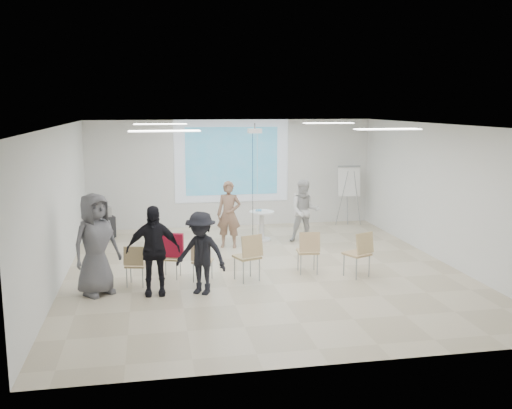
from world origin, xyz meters
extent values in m
cube|color=beige|center=(0.00, 0.00, -0.05)|extent=(8.00, 9.00, 0.10)
cube|color=white|center=(0.00, 0.00, 3.05)|extent=(8.00, 9.00, 0.10)
cube|color=silver|center=(0.00, 4.55, 1.50)|extent=(8.00, 0.10, 3.00)
cube|color=silver|center=(-4.05, 0.00, 1.50)|extent=(0.10, 9.00, 3.00)
cube|color=silver|center=(4.05, 0.00, 1.50)|extent=(0.10, 9.00, 3.00)
cube|color=silver|center=(0.00, 4.49, 1.85)|extent=(3.20, 0.01, 2.30)
cube|color=teal|center=(0.00, 4.47, 1.85)|extent=(2.60, 0.01, 1.90)
cylinder|color=white|center=(0.48, 2.57, 0.03)|extent=(0.56, 0.56, 0.05)
cylinder|color=silver|center=(0.48, 2.57, 0.37)|extent=(0.15, 0.15, 0.68)
cylinder|color=white|center=(0.48, 2.57, 0.73)|extent=(0.76, 0.76, 0.04)
cube|color=white|center=(0.52, 2.53, 0.76)|extent=(0.21, 0.15, 0.01)
cube|color=#3F8BBE|center=(0.41, 2.65, 0.77)|extent=(0.19, 0.24, 0.02)
imported|color=#916D59|center=(-0.43, 2.04, 0.91)|extent=(0.78, 0.64, 1.83)
imported|color=silver|center=(1.51, 2.24, 0.87)|extent=(0.94, 0.81, 1.74)
cube|color=white|center=(-0.25, 2.29, 1.20)|extent=(0.07, 0.12, 0.04)
cube|color=white|center=(1.33, 2.49, 1.17)|extent=(0.06, 0.11, 0.04)
cube|color=tan|center=(-2.58, -0.57, 0.40)|extent=(0.45, 0.45, 0.04)
cube|color=tan|center=(-2.61, -0.75, 0.62)|extent=(0.38, 0.16, 0.36)
cylinder|color=gray|center=(-2.76, -0.69, 0.20)|extent=(0.02, 0.02, 0.39)
cylinder|color=#919499|center=(-2.46, -0.75, 0.20)|extent=(0.02, 0.02, 0.39)
cylinder|color=gray|center=(-2.69, -0.39, 0.20)|extent=(0.02, 0.02, 0.39)
cylinder|color=gray|center=(-2.39, -0.46, 0.20)|extent=(0.02, 0.02, 0.39)
cube|color=tan|center=(-1.91, -0.20, 0.40)|extent=(0.47, 0.47, 0.04)
cube|color=tan|center=(-1.96, -0.38, 0.63)|extent=(0.38, 0.18, 0.36)
cylinder|color=gray|center=(-2.10, -0.31, 0.20)|extent=(0.02, 0.02, 0.39)
cylinder|color=#97999F|center=(-1.81, -0.39, 0.20)|extent=(0.02, 0.02, 0.39)
cylinder|color=gray|center=(-2.01, -0.01, 0.20)|extent=(0.02, 0.02, 0.39)
cylinder|color=#96999F|center=(-1.72, -0.10, 0.20)|extent=(0.02, 0.02, 0.39)
cube|color=tan|center=(-1.30, -0.50, 0.40)|extent=(0.47, 0.47, 0.04)
cube|color=tan|center=(-1.36, -0.67, 0.62)|extent=(0.38, 0.19, 0.35)
cylinder|color=gray|center=(-1.49, -0.59, 0.19)|extent=(0.02, 0.02, 0.39)
cylinder|color=gray|center=(-1.21, -0.69, 0.19)|extent=(0.02, 0.02, 0.39)
cylinder|color=gray|center=(-1.40, -0.31, 0.19)|extent=(0.02, 0.02, 0.39)
cylinder|color=gray|center=(-1.11, -0.40, 0.19)|extent=(0.02, 0.02, 0.39)
cube|color=tan|center=(-0.45, -0.64, 0.47)|extent=(0.56, 0.56, 0.04)
cube|color=tan|center=(-0.38, -0.84, 0.74)|extent=(0.45, 0.23, 0.42)
cylinder|color=gray|center=(-0.56, -0.87, 0.23)|extent=(0.03, 0.03, 0.46)
cylinder|color=#979A9F|center=(-0.22, -0.75, 0.23)|extent=(0.03, 0.03, 0.46)
cylinder|color=gray|center=(-0.68, -0.54, 0.23)|extent=(0.03, 0.03, 0.46)
cylinder|color=gray|center=(-0.34, -0.42, 0.23)|extent=(0.03, 0.03, 0.46)
cube|color=tan|center=(0.86, -0.37, 0.45)|extent=(0.45, 0.45, 0.04)
cube|color=tan|center=(0.84, -0.57, 0.70)|extent=(0.42, 0.12, 0.40)
cylinder|color=gray|center=(0.67, -0.52, 0.22)|extent=(0.02, 0.02, 0.44)
cylinder|color=gray|center=(1.01, -0.55, 0.22)|extent=(0.02, 0.02, 0.44)
cylinder|color=gray|center=(0.71, -0.19, 0.22)|extent=(0.02, 0.02, 0.44)
cylinder|color=gray|center=(1.04, -0.22, 0.22)|extent=(0.02, 0.02, 0.44)
cube|color=tan|center=(1.75, -0.80, 0.47)|extent=(0.58, 0.58, 0.04)
cube|color=tan|center=(1.84, -0.99, 0.73)|extent=(0.43, 0.26, 0.42)
cylinder|color=gray|center=(1.67, -1.04, 0.23)|extent=(0.03, 0.03, 0.46)
cylinder|color=#919399|center=(1.99, -0.89, 0.23)|extent=(0.03, 0.03, 0.46)
cylinder|color=gray|center=(1.52, -0.72, 0.23)|extent=(0.03, 0.03, 0.46)
cylinder|color=gray|center=(1.84, -0.57, 0.23)|extent=(0.03, 0.03, 0.46)
cube|color=#A3142C|center=(-1.91, -0.42, 0.72)|extent=(0.50, 0.25, 0.46)
imported|color=black|center=(-1.30, -0.48, 0.43)|extent=(0.34, 0.29, 0.02)
imported|color=black|center=(-2.25, -1.16, 0.94)|extent=(1.12, 0.70, 1.89)
imported|color=black|center=(-1.40, -1.28, 0.86)|extent=(1.27, 1.10, 1.72)
imported|color=slate|center=(-3.26, -0.96, 1.04)|extent=(1.22, 1.15, 2.09)
cylinder|color=#96999E|center=(3.04, 3.85, 0.80)|extent=(0.28, 0.22, 1.57)
cylinder|color=gray|center=(3.48, 3.81, 0.80)|extent=(0.31, 0.16, 1.57)
cylinder|color=#93959B|center=(3.28, 4.11, 0.80)|extent=(0.05, 0.35, 1.57)
cube|color=white|center=(3.27, 3.94, 1.29)|extent=(0.64, 0.24, 0.88)
cube|color=#93969B|center=(3.27, 3.97, 1.69)|extent=(0.64, 0.11, 0.06)
cube|color=black|center=(-3.49, 3.59, 0.30)|extent=(0.65, 0.59, 0.54)
cube|color=gray|center=(-3.49, 3.59, 0.69)|extent=(0.46, 0.43, 0.24)
cylinder|color=black|center=(-3.64, 3.36, 0.03)|extent=(0.08, 0.08, 0.06)
cylinder|color=black|center=(-3.24, 3.51, 0.03)|extent=(0.08, 0.08, 0.06)
cylinder|color=black|center=(-3.75, 3.66, 0.03)|extent=(0.08, 0.08, 0.06)
cylinder|color=black|center=(-3.35, 3.81, 0.03)|extent=(0.08, 0.08, 0.06)
cube|color=white|center=(0.10, 1.50, 2.82)|extent=(0.30, 0.25, 0.10)
cylinder|color=gray|center=(0.10, 1.50, 2.93)|extent=(0.04, 0.04, 0.14)
cylinder|color=black|center=(0.04, 1.42, 1.39)|extent=(0.01, 0.01, 2.77)
cylinder|color=white|center=(0.14, 1.40, 1.39)|extent=(0.01, 0.01, 2.77)
cube|color=white|center=(-2.00, 2.00, 2.97)|extent=(1.20, 0.30, 0.02)
cube|color=white|center=(2.00, 2.00, 2.97)|extent=(1.20, 0.30, 0.02)
cube|color=white|center=(-2.00, -1.50, 2.97)|extent=(1.20, 0.30, 0.02)
cube|color=white|center=(2.00, -1.50, 2.97)|extent=(1.20, 0.30, 0.02)
camera|label=1|loc=(-2.26, -11.28, 3.41)|focal=40.00mm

